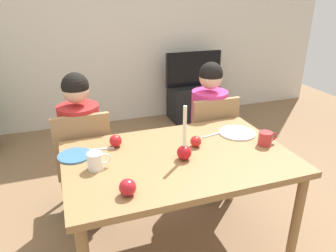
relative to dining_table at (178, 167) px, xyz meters
name	(u,v)px	position (x,y,z in m)	size (l,w,h in m)	color
ground_plane	(177,248)	(0.00, 0.00, -0.67)	(7.68, 7.68, 0.00)	brown
back_wall	(105,24)	(0.00, 2.60, 0.63)	(6.40, 0.10, 2.60)	beige
dining_table	(178,167)	(0.00, 0.00, 0.00)	(1.40, 0.90, 0.75)	olive
chair_left	(84,158)	(-0.54, 0.61, -0.15)	(0.40, 0.40, 0.90)	#99754C
chair_right	(209,139)	(0.52, 0.61, -0.15)	(0.40, 0.40, 0.90)	#99754C
person_left_child	(83,150)	(-0.54, 0.64, -0.10)	(0.30, 0.30, 1.17)	#33384C
person_right_child	(208,131)	(0.52, 0.64, -0.10)	(0.30, 0.30, 1.17)	#33384C
tv_stand	(193,102)	(1.10, 2.30, -0.43)	(0.64, 0.40, 0.48)	black
tv	(194,69)	(1.10, 2.30, 0.04)	(0.79, 0.05, 0.46)	black
candle_centerpiece	(184,149)	(0.01, -0.05, 0.15)	(0.09, 0.09, 0.34)	red
plate_left	(75,156)	(-0.61, 0.20, 0.09)	(0.21, 0.21, 0.01)	teal
plate_right	(237,133)	(0.52, 0.17, 0.09)	(0.26, 0.26, 0.01)	white
mug_left	(96,161)	(-0.50, 0.01, 0.13)	(0.14, 0.09, 0.10)	white
mug_right	(266,138)	(0.60, -0.05, 0.13)	(0.13, 0.09, 0.09)	#B72D2D
fork_left	(100,149)	(-0.45, 0.24, 0.09)	(0.18, 0.01, 0.01)	silver
fork_right	(213,135)	(0.34, 0.20, 0.09)	(0.18, 0.01, 0.01)	silver
apple_near_candle	(128,187)	(-0.39, -0.30, 0.13)	(0.09, 0.09, 0.09)	red
apple_by_left_plate	(116,141)	(-0.34, 0.25, 0.12)	(0.08, 0.08, 0.08)	red
apple_by_right_mug	(196,141)	(0.15, 0.08, 0.12)	(0.07, 0.07, 0.07)	red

